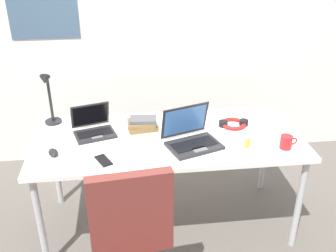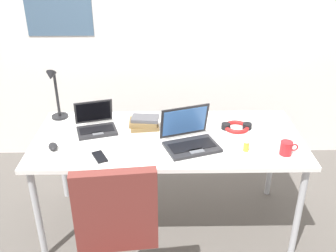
{
  "view_description": "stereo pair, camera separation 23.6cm",
  "coord_description": "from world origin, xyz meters",
  "px_view_note": "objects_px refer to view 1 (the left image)",
  "views": [
    {
      "loc": [
        -0.27,
        -2.29,
        2.0
      ],
      "look_at": [
        0.0,
        0.0,
        0.82
      ],
      "focal_mm": 41.53,
      "sensor_mm": 36.0,
      "label": 1
    },
    {
      "loc": [
        -0.04,
        -2.3,
        2.0
      ],
      "look_at": [
        0.0,
        0.0,
        0.82
      ],
      "focal_mm": 41.53,
      "sensor_mm": 36.0,
      "label": 2
    }
  ],
  "objects_px": {
    "laptop_by_keyboard": "(191,138)",
    "book_stack": "(142,124)",
    "headphones": "(233,124)",
    "coffee_mug": "(286,142)",
    "desk_lamp": "(49,99)",
    "cell_phone": "(103,160)",
    "pill_bottle": "(247,141)",
    "computer_mouse": "(53,152)",
    "laptop_mid_desk": "(94,128)"
  },
  "relations": [
    {
      "from": "coffee_mug",
      "to": "laptop_mid_desk",
      "type": "bearing_deg",
      "value": 164.39
    },
    {
      "from": "laptop_by_keyboard",
      "to": "coffee_mug",
      "type": "distance_m",
      "value": 0.61
    },
    {
      "from": "headphones",
      "to": "book_stack",
      "type": "height_order",
      "value": "book_stack"
    },
    {
      "from": "laptop_mid_desk",
      "to": "headphones",
      "type": "distance_m",
      "value": 0.98
    },
    {
      "from": "laptop_by_keyboard",
      "to": "coffee_mug",
      "type": "relative_size",
      "value": 3.55
    },
    {
      "from": "laptop_by_keyboard",
      "to": "coffee_mug",
      "type": "bearing_deg",
      "value": -11.55
    },
    {
      "from": "pill_bottle",
      "to": "computer_mouse",
      "type": "bearing_deg",
      "value": 177.87
    },
    {
      "from": "computer_mouse",
      "to": "pill_bottle",
      "type": "height_order",
      "value": "pill_bottle"
    },
    {
      "from": "computer_mouse",
      "to": "book_stack",
      "type": "distance_m",
      "value": 0.64
    },
    {
      "from": "laptop_mid_desk",
      "to": "laptop_by_keyboard",
      "type": "distance_m",
      "value": 0.67
    },
    {
      "from": "desk_lamp",
      "to": "pill_bottle",
      "type": "height_order",
      "value": "desk_lamp"
    },
    {
      "from": "cell_phone",
      "to": "headphones",
      "type": "height_order",
      "value": "headphones"
    },
    {
      "from": "desk_lamp",
      "to": "computer_mouse",
      "type": "height_order",
      "value": "desk_lamp"
    },
    {
      "from": "desk_lamp",
      "to": "laptop_mid_desk",
      "type": "height_order",
      "value": "desk_lamp"
    },
    {
      "from": "pill_bottle",
      "to": "coffee_mug",
      "type": "xyz_separation_m",
      "value": [
        0.24,
        -0.05,
        0.0
      ]
    },
    {
      "from": "laptop_by_keyboard",
      "to": "book_stack",
      "type": "height_order",
      "value": "laptop_by_keyboard"
    },
    {
      "from": "computer_mouse",
      "to": "pill_bottle",
      "type": "xyz_separation_m",
      "value": [
        1.23,
        -0.05,
        0.02
      ]
    },
    {
      "from": "laptop_by_keyboard",
      "to": "book_stack",
      "type": "bearing_deg",
      "value": 140.69
    },
    {
      "from": "laptop_by_keyboard",
      "to": "pill_bottle",
      "type": "height_order",
      "value": "laptop_by_keyboard"
    },
    {
      "from": "laptop_mid_desk",
      "to": "headphones",
      "type": "bearing_deg",
      "value": 0.26
    },
    {
      "from": "laptop_by_keyboard",
      "to": "headphones",
      "type": "relative_size",
      "value": 1.87
    },
    {
      "from": "desk_lamp",
      "to": "headphones",
      "type": "height_order",
      "value": "desk_lamp"
    },
    {
      "from": "book_stack",
      "to": "headphones",
      "type": "bearing_deg",
      "value": -1.89
    },
    {
      "from": "pill_bottle",
      "to": "laptop_mid_desk",
      "type": "bearing_deg",
      "value": 163.22
    },
    {
      "from": "computer_mouse",
      "to": "book_stack",
      "type": "xyz_separation_m",
      "value": [
        0.57,
        0.28,
        0.02
      ]
    },
    {
      "from": "desk_lamp",
      "to": "laptop_by_keyboard",
      "type": "bearing_deg",
      "value": -22.92
    },
    {
      "from": "laptop_by_keyboard",
      "to": "pill_bottle",
      "type": "xyz_separation_m",
      "value": [
        0.35,
        -0.08,
        -0.01
      ]
    },
    {
      "from": "laptop_mid_desk",
      "to": "headphones",
      "type": "height_order",
      "value": "laptop_mid_desk"
    },
    {
      "from": "computer_mouse",
      "to": "headphones",
      "type": "xyz_separation_m",
      "value": [
        1.22,
        0.26,
        -0.0
      ]
    },
    {
      "from": "desk_lamp",
      "to": "computer_mouse",
      "type": "bearing_deg",
      "value": -81.62
    },
    {
      "from": "laptop_mid_desk",
      "to": "laptop_by_keyboard",
      "type": "bearing_deg",
      "value": -19.26
    },
    {
      "from": "laptop_mid_desk",
      "to": "desk_lamp",
      "type": "bearing_deg",
      "value": 149.95
    },
    {
      "from": "cell_phone",
      "to": "pill_bottle",
      "type": "distance_m",
      "value": 0.92
    },
    {
      "from": "desk_lamp",
      "to": "coffee_mug",
      "type": "xyz_separation_m",
      "value": [
        1.53,
        -0.52,
        -0.15
      ]
    },
    {
      "from": "cell_phone",
      "to": "coffee_mug",
      "type": "bearing_deg",
      "value": -25.23
    },
    {
      "from": "cell_phone",
      "to": "laptop_mid_desk",
      "type": "bearing_deg",
      "value": 75.31
    },
    {
      "from": "laptop_mid_desk",
      "to": "computer_mouse",
      "type": "distance_m",
      "value": 0.35
    },
    {
      "from": "headphones",
      "to": "book_stack",
      "type": "distance_m",
      "value": 0.65
    },
    {
      "from": "laptop_by_keyboard",
      "to": "coffee_mug",
      "type": "xyz_separation_m",
      "value": [
        0.59,
        -0.12,
        -0.0
      ]
    },
    {
      "from": "laptop_by_keyboard",
      "to": "headphones",
      "type": "xyz_separation_m",
      "value": [
        0.34,
        0.23,
        -0.03
      ]
    },
    {
      "from": "headphones",
      "to": "coffee_mug",
      "type": "xyz_separation_m",
      "value": [
        0.25,
        -0.35,
        0.03
      ]
    },
    {
      "from": "pill_bottle",
      "to": "coffee_mug",
      "type": "relative_size",
      "value": 0.7
    },
    {
      "from": "pill_bottle",
      "to": "book_stack",
      "type": "relative_size",
      "value": 0.38
    },
    {
      "from": "computer_mouse",
      "to": "cell_phone",
      "type": "height_order",
      "value": "computer_mouse"
    },
    {
      "from": "desk_lamp",
      "to": "headphones",
      "type": "bearing_deg",
      "value": -7.53
    },
    {
      "from": "desk_lamp",
      "to": "computer_mouse",
      "type": "distance_m",
      "value": 0.47
    },
    {
      "from": "desk_lamp",
      "to": "headphones",
      "type": "xyz_separation_m",
      "value": [
        1.28,
        -0.17,
        -0.18
      ]
    },
    {
      "from": "headphones",
      "to": "pill_bottle",
      "type": "xyz_separation_m",
      "value": [
        0.01,
        -0.3,
        0.03
      ]
    },
    {
      "from": "cell_phone",
      "to": "pill_bottle",
      "type": "bearing_deg",
      "value": -22.12
    },
    {
      "from": "cell_phone",
      "to": "headphones",
      "type": "xyz_separation_m",
      "value": [
        0.91,
        0.37,
        0.01
      ]
    }
  ]
}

